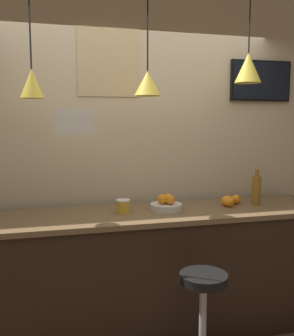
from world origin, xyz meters
TOP-DOWN VIEW (x-y plane):
  - back_wall at (0.00, 1.17)m, footprint 8.00×0.06m
  - service_counter at (0.00, 0.71)m, footprint 3.10×0.69m
  - bar_stool at (0.23, 0.10)m, footprint 0.36×0.36m
  - fruit_bowl at (0.16, 0.72)m, footprint 0.26×0.26m
  - orange_pile at (0.73, 0.75)m, footprint 0.20×0.17m
  - juice_bottle at (0.97, 0.73)m, footprint 0.08×0.08m
  - spread_jar at (-0.19, 0.73)m, footprint 0.11×0.11m
  - pendant_lamp_left at (-0.84, 0.70)m, footprint 0.17×0.17m
  - pendant_lamp_middle at (0.00, 0.70)m, footprint 0.21×0.21m
  - pendant_lamp_right at (0.84, 0.70)m, footprint 0.21×0.21m
  - mounted_tv at (1.21, 1.12)m, footprint 0.61×0.04m
  - hanging_menu_board at (-0.57, 0.45)m, footprint 0.24×0.01m
  - wall_poster at (-0.23, 1.14)m, footprint 0.53×0.01m

SIDE VIEW (x-z plane):
  - bar_stool at x=0.23m, z-range 0.11..0.83m
  - service_counter at x=0.00m, z-range 0.00..1.00m
  - orange_pile at x=0.73m, z-range 1.00..1.09m
  - fruit_bowl at x=0.16m, z-range 0.98..1.12m
  - spread_jar at x=-0.19m, z-range 1.00..1.11m
  - juice_bottle at x=0.97m, z-range 0.98..1.29m
  - back_wall at x=0.00m, z-range 0.00..2.90m
  - hanging_menu_board at x=-0.57m, z-range 1.63..1.80m
  - pendant_lamp_left at x=-0.84m, z-range 1.52..2.45m
  - pendant_lamp_middle at x=0.00m, z-range 1.56..2.45m
  - mounted_tv at x=1.21m, z-range 1.91..2.29m
  - pendant_lamp_right at x=0.84m, z-range 1.76..2.54m
  - wall_poster at x=-0.23m, z-range 1.93..2.50m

